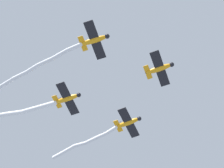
% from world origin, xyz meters
% --- Properties ---
extents(airplane_lead, '(5.43, 7.11, 1.75)m').
position_xyz_m(airplane_lead, '(2.75, -2.63, 61.64)').
color(airplane_lead, orange).
extents(airplane_left_wing, '(5.40, 7.12, 1.75)m').
position_xyz_m(airplane_left_wing, '(-7.88, 3.28, 61.24)').
color(airplane_left_wing, orange).
extents(smoke_trail_left_wing, '(13.44, 3.23, 2.91)m').
position_xyz_m(smoke_trail_left_wing, '(-16.69, 1.48, 59.99)').
color(smoke_trail_left_wing, white).
extents(airplane_right_wing, '(5.44, 7.09, 1.75)m').
position_xyz_m(airplane_right_wing, '(-3.17, -13.26, 61.94)').
color(airplane_right_wing, orange).
extents(smoke_trail_right_wing, '(22.33, 2.86, 1.43)m').
position_xyz_m(smoke_trail_right_wing, '(-16.29, -15.49, 61.51)').
color(smoke_trail_right_wing, white).
extents(airplane_slot, '(5.43, 7.11, 1.75)m').
position_xyz_m(airplane_slot, '(-13.81, -7.35, 61.44)').
color(airplane_slot, orange).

